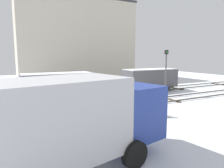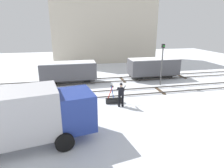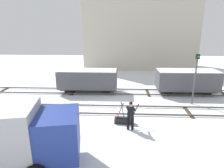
{
  "view_description": "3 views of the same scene",
  "coord_description": "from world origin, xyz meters",
  "px_view_note": "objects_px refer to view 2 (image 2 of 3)",
  "views": [
    {
      "loc": [
        -5.69,
        -11.96,
        3.49
      ],
      "look_at": [
        1.39,
        1.63,
        1.4
      ],
      "focal_mm": 32.73,
      "sensor_mm": 36.0,
      "label": 1
    },
    {
      "loc": [
        -1.73,
        -14.83,
        5.61
      ],
      "look_at": [
        1.45,
        0.02,
        0.94
      ],
      "focal_mm": 30.29,
      "sensor_mm": 36.0,
      "label": 2
    },
    {
      "loc": [
        0.92,
        -12.78,
        5.84
      ],
      "look_at": [
        0.22,
        2.45,
        1.36
      ],
      "focal_mm": 30.28,
      "sensor_mm": 36.0,
      "label": 3
    }
  ],
  "objects_px": {
    "signal_post": "(162,61)",
    "freight_car_mid_siding": "(69,71)",
    "switch_lever_frame": "(114,100)",
    "rail_worker": "(121,93)",
    "delivery_truck": "(25,115)",
    "freight_car_back_track": "(153,67)"
  },
  "relations": [
    {
      "from": "switch_lever_frame",
      "to": "rail_worker",
      "type": "height_order",
      "value": "rail_worker"
    },
    {
      "from": "rail_worker",
      "to": "delivery_truck",
      "type": "bearing_deg",
      "value": -142.47
    },
    {
      "from": "switch_lever_frame",
      "to": "delivery_truck",
      "type": "distance_m",
      "value": 6.92
    },
    {
      "from": "rail_worker",
      "to": "delivery_truck",
      "type": "height_order",
      "value": "delivery_truck"
    },
    {
      "from": "delivery_truck",
      "to": "switch_lever_frame",
      "type": "bearing_deg",
      "value": 29.0
    },
    {
      "from": "switch_lever_frame",
      "to": "signal_post",
      "type": "height_order",
      "value": "signal_post"
    },
    {
      "from": "delivery_truck",
      "to": "signal_post",
      "type": "distance_m",
      "value": 13.3
    },
    {
      "from": "rail_worker",
      "to": "signal_post",
      "type": "xyz_separation_m",
      "value": [
        5.15,
        4.22,
        1.42
      ]
    },
    {
      "from": "freight_car_mid_siding",
      "to": "freight_car_back_track",
      "type": "distance_m",
      "value": 9.12
    },
    {
      "from": "delivery_truck",
      "to": "freight_car_mid_siding",
      "type": "height_order",
      "value": "delivery_truck"
    },
    {
      "from": "rail_worker",
      "to": "signal_post",
      "type": "distance_m",
      "value": 6.81
    },
    {
      "from": "switch_lever_frame",
      "to": "delivery_truck",
      "type": "relative_size",
      "value": 0.23
    },
    {
      "from": "rail_worker",
      "to": "freight_car_mid_siding",
      "type": "height_order",
      "value": "freight_car_mid_siding"
    },
    {
      "from": "rail_worker",
      "to": "freight_car_back_track",
      "type": "height_order",
      "value": "freight_car_back_track"
    },
    {
      "from": "freight_car_mid_siding",
      "to": "switch_lever_frame",
      "type": "bearing_deg",
      "value": -60.95
    },
    {
      "from": "rail_worker",
      "to": "freight_car_mid_siding",
      "type": "xyz_separation_m",
      "value": [
        -3.67,
        6.75,
        0.25
      ]
    },
    {
      "from": "delivery_truck",
      "to": "freight_car_mid_siding",
      "type": "relative_size",
      "value": 1.2
    },
    {
      "from": "delivery_truck",
      "to": "rail_worker",
      "type": "bearing_deg",
      "value": 22.23
    },
    {
      "from": "delivery_truck",
      "to": "signal_post",
      "type": "height_order",
      "value": "signal_post"
    },
    {
      "from": "switch_lever_frame",
      "to": "freight_car_back_track",
      "type": "bearing_deg",
      "value": 51.07
    },
    {
      "from": "signal_post",
      "to": "freight_car_mid_siding",
      "type": "xyz_separation_m",
      "value": [
        -8.82,
        2.52,
        -1.18
      ]
    },
    {
      "from": "signal_post",
      "to": "freight_car_back_track",
      "type": "height_order",
      "value": "signal_post"
    }
  ]
}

